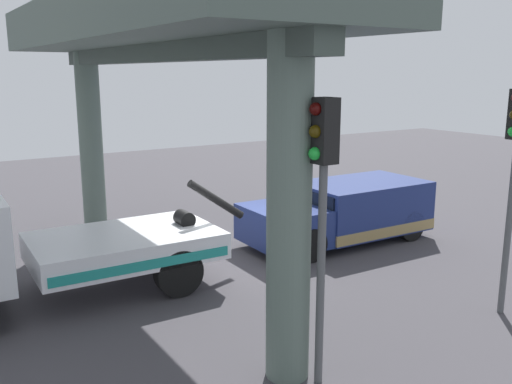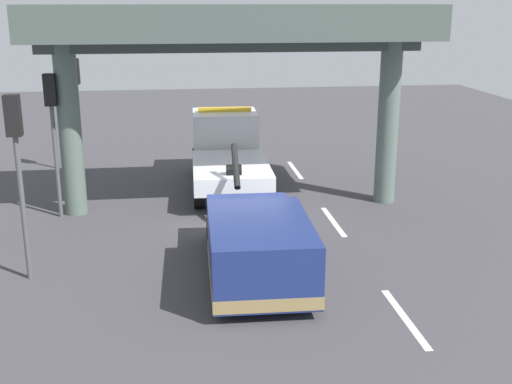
{
  "view_description": "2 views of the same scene",
  "coord_description": "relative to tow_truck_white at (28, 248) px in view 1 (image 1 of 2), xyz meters",
  "views": [
    {
      "loc": [
        6.36,
        11.04,
        4.54
      ],
      "look_at": [
        -0.58,
        0.27,
        1.76
      ],
      "focal_mm": 38.96,
      "sensor_mm": 36.0,
      "label": 1
    },
    {
      "loc": [
        -17.32,
        1.79,
        6.16
      ],
      "look_at": [
        -0.66,
        -0.36,
        1.18
      ],
      "focal_mm": 45.36,
      "sensor_mm": 36.0,
      "label": 2
    }
  ],
  "objects": [
    {
      "name": "ground_plane",
      "position": [
        -4.51,
        0.02,
        -1.25
      ],
      "size": [
        60.0,
        40.0,
        0.1
      ],
      "primitive_type": "cube",
      "color": "#423F44"
    },
    {
      "name": "lane_stripe_west",
      "position": [
        -10.51,
        -2.69,
        -1.2
      ],
      "size": [
        2.6,
        0.16,
        0.01
      ],
      "primitive_type": "cube",
      "color": "silver",
      "rests_on": "ground"
    },
    {
      "name": "lane_stripe_mid",
      "position": [
        -4.51,
        -2.69,
        -1.2
      ],
      "size": [
        2.6,
        0.16,
        0.01
      ],
      "primitive_type": "cube",
      "color": "silver",
      "rests_on": "ground"
    },
    {
      "name": "tow_truck_white",
      "position": [
        0.0,
        0.0,
        0.0
      ],
      "size": [
        7.28,
        2.56,
        2.46
      ],
      "color": "white",
      "rests_on": "ground"
    },
    {
      "name": "towed_van_green",
      "position": [
        -8.15,
        0.02,
        -0.42
      ],
      "size": [
        5.25,
        2.33,
        1.58
      ],
      "color": "navy",
      "rests_on": "ground"
    },
    {
      "name": "overpass_structure",
      "position": [
        -2.74,
        0.02,
        4.07
      ],
      "size": [
        3.6,
        11.59,
        6.07
      ],
      "color": "#596B60",
      "rests_on": "ground"
    },
    {
      "name": "traffic_light_far",
      "position": [
        -2.99,
        5.23,
        1.87
      ],
      "size": [
        0.39,
        0.32,
        4.2
      ],
      "color": "#515456",
      "rests_on": "ground"
    }
  ]
}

